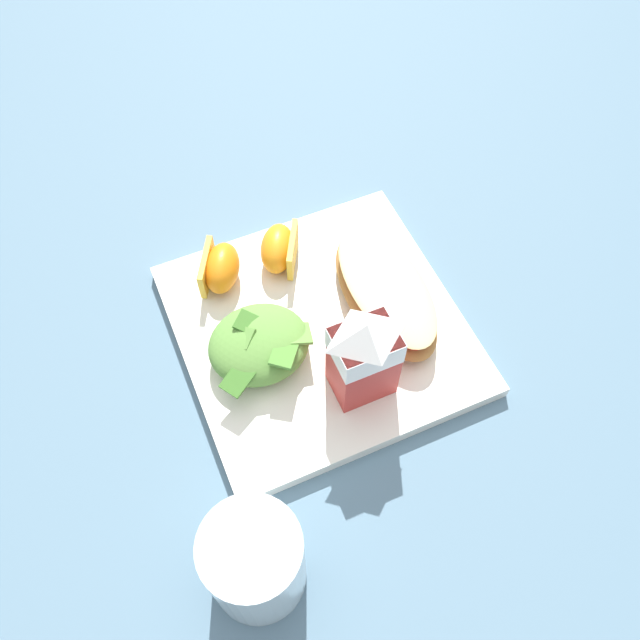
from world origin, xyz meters
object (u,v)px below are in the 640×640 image
at_px(orange_wedge_middle, 220,268).
at_px(cheesy_pizza_bread, 385,291).
at_px(green_salad_pile, 259,344).
at_px(white_plate, 320,329).
at_px(orange_wedge_front, 279,249).
at_px(milk_carton, 364,354).
at_px(drinking_clear_cup, 255,562).

bearing_deg(orange_wedge_middle, cheesy_pizza_bread, 147.02).
bearing_deg(green_salad_pile, white_plate, -173.70).
xyz_separation_m(cheesy_pizza_bread, green_salad_pile, (0.14, 0.01, 0.00)).
distance_m(white_plate, cheesy_pizza_bread, 0.08).
bearing_deg(orange_wedge_front, milk_carton, 95.37).
distance_m(green_salad_pile, drinking_clear_cup, 0.21).
bearing_deg(milk_carton, green_salad_pile, -41.72).
bearing_deg(drinking_clear_cup, white_plate, -125.52).
distance_m(white_plate, orange_wedge_front, 0.10).
bearing_deg(orange_wedge_middle, green_salad_pile, 92.43).
relative_size(cheesy_pizza_bread, orange_wedge_front, 2.44).
bearing_deg(orange_wedge_front, green_salad_pile, 58.63).
bearing_deg(orange_wedge_middle, drinking_clear_cup, 76.52).
relative_size(milk_carton, orange_wedge_middle, 1.57).
bearing_deg(cheesy_pizza_bread, milk_carton, 50.76).
bearing_deg(cheesy_pizza_bread, green_salad_pile, 3.27).
xyz_separation_m(green_salad_pile, milk_carton, (-0.08, 0.07, 0.04)).
distance_m(green_salad_pile, milk_carton, 0.11).
bearing_deg(green_salad_pile, milk_carton, 138.28).
distance_m(green_salad_pile, orange_wedge_front, 0.12).
bearing_deg(orange_wedge_middle, milk_carton, 115.56).
xyz_separation_m(white_plate, green_salad_pile, (0.07, 0.01, 0.03)).
height_order(orange_wedge_front, orange_wedge_middle, same).
relative_size(white_plate, cheesy_pizza_bread, 1.64).
distance_m(orange_wedge_front, drinking_clear_cup, 0.33).
height_order(orange_wedge_middle, drinking_clear_cup, drinking_clear_cup).
bearing_deg(white_plate, milk_carton, 97.13).
distance_m(cheesy_pizza_bread, orange_wedge_middle, 0.17).
relative_size(milk_carton, orange_wedge_front, 1.57).
bearing_deg(orange_wedge_middle, white_plate, 127.39).
xyz_separation_m(green_salad_pile, orange_wedge_front, (-0.06, -0.10, -0.00)).
bearing_deg(white_plate, green_salad_pile, 6.30).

